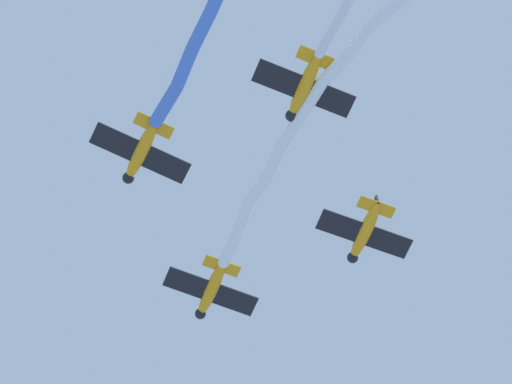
% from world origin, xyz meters
% --- Properties ---
extents(airplane_lead, '(6.55, 5.76, 1.78)m').
position_xyz_m(airplane_lead, '(9.47, -10.57, 66.22)').
color(airplane_lead, orange).
extents(smoke_trail_lead, '(20.06, 17.78, 2.22)m').
position_xyz_m(smoke_trail_lead, '(-1.01, 0.73, 65.82)').
color(smoke_trail_lead, white).
extents(airplane_left_wing, '(6.32, 5.96, 1.78)m').
position_xyz_m(airplane_left_wing, '(10.88, 1.48, 65.82)').
color(airplane_left_wing, orange).
extents(airplane_right_wing, '(6.63, 5.71, 1.78)m').
position_xyz_m(airplane_right_wing, '(-2.58, -9.17, 66.52)').
color(airplane_right_wing, orange).
extents(airplane_slot, '(6.55, 5.76, 1.78)m').
position_xyz_m(airplane_slot, '(-1.17, 2.88, 66.02)').
color(airplane_slot, orange).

